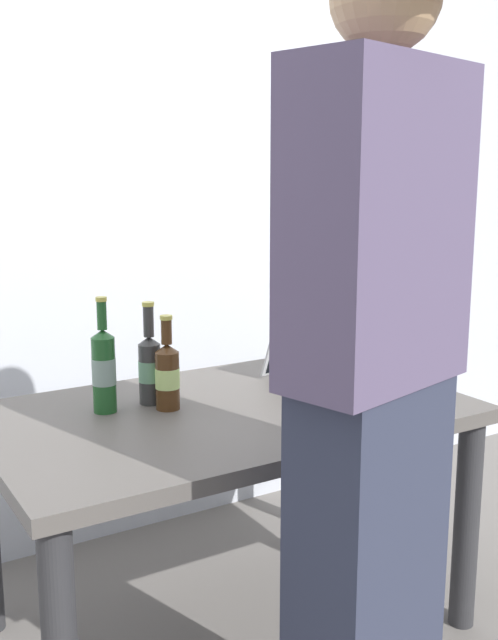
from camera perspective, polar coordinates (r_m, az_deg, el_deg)
ground_plane at (r=2.49m, az=-1.61°, el=-22.25°), size 8.00×8.00×0.00m
desk at (r=2.22m, az=-1.70°, el=-9.22°), size 1.37×0.85×0.70m
laptop at (r=2.48m, az=5.93°, el=-3.43°), size 0.39×0.38×0.22m
beer_bottle_green at (r=2.15m, az=-11.02°, el=-3.63°), size 0.07×0.07×0.33m
beer_bottle_brown at (r=2.15m, az=-6.25°, el=-4.11°), size 0.07×0.07×0.27m
beer_bottle_dark at (r=2.21m, az=-7.59°, el=-3.51°), size 0.07×0.07×0.30m
person_figure at (r=1.56m, az=9.42°, el=-4.63°), size 0.45×0.35×1.84m
back_wall at (r=2.80m, az=-9.98°, el=9.52°), size 6.00×0.10×2.60m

